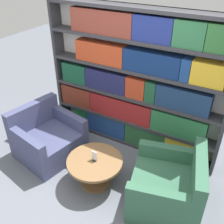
{
  "coord_description": "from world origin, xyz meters",
  "views": [
    {
      "loc": [
        1.53,
        -2.03,
        2.95
      ],
      "look_at": [
        -0.02,
        0.7,
        0.96
      ],
      "focal_mm": 42.0,
      "sensor_mm": 36.0,
      "label": 1
    }
  ],
  "objects": [
    {
      "name": "ground_plane",
      "position": [
        0.0,
        0.0,
        0.0
      ],
      "size": [
        14.0,
        14.0,
        0.0
      ],
      "primitive_type": "plane",
      "color": "slate"
    },
    {
      "name": "bookshelf",
      "position": [
        0.03,
        1.36,
        1.11
      ],
      "size": [
        2.89,
        0.3,
        2.29
      ],
      "color": "silver",
      "rests_on": "ground_plane"
    },
    {
      "name": "armchair_left",
      "position": [
        -1.04,
        0.38,
        0.29
      ],
      "size": [
        1.04,
        1.09,
        0.83
      ],
      "rotation": [
        0.0,
        0.0,
        1.38
      ],
      "color": "#42476B",
      "rests_on": "ground_plane"
    },
    {
      "name": "armchair_right",
      "position": [
        1.01,
        0.38,
        0.29
      ],
      "size": [
        1.07,
        1.12,
        0.83
      ],
      "rotation": [
        0.0,
        0.0,
        -1.33
      ],
      "color": "#336047",
      "rests_on": "ground_plane"
    },
    {
      "name": "coffee_table",
      "position": [
        -0.02,
        0.21,
        0.31
      ],
      "size": [
        0.79,
        0.79,
        0.44
      ],
      "color": "brown",
      "rests_on": "ground_plane"
    },
    {
      "name": "table_sign",
      "position": [
        -0.02,
        0.21,
        0.5
      ],
      "size": [
        0.09,
        0.06,
        0.16
      ],
      "color": "black",
      "rests_on": "coffee_table"
    }
  ]
}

